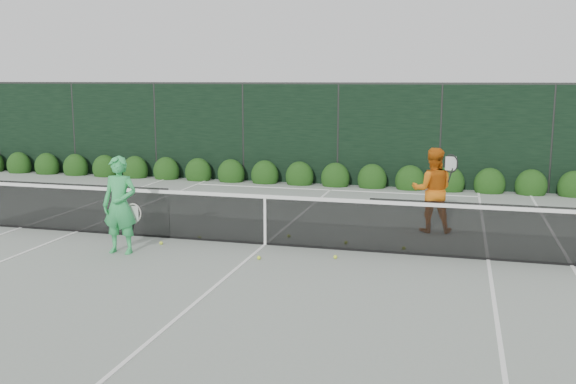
# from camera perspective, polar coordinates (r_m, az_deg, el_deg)

# --- Properties ---
(ground) EXTENTS (80.00, 80.00, 0.00)m
(ground) POSITION_cam_1_polar(r_m,az_deg,el_deg) (12.40, -2.04, -4.71)
(ground) COLOR gray
(ground) RESTS_ON ground
(tennis_net) EXTENTS (12.90, 0.10, 1.07)m
(tennis_net) POSITION_cam_1_polar(r_m,az_deg,el_deg) (12.29, -2.16, -2.30)
(tennis_net) COLOR black
(tennis_net) RESTS_ON ground
(player_woman) EXTENTS (0.68, 0.46, 1.78)m
(player_woman) POSITION_cam_1_polar(r_m,az_deg,el_deg) (12.04, -14.71, -1.14)
(player_woman) COLOR #35B55D
(player_woman) RESTS_ON ground
(player_man) EXTENTS (0.96, 0.75, 1.76)m
(player_man) POSITION_cam_1_polar(r_m,az_deg,el_deg) (13.62, 12.72, 0.18)
(player_man) COLOR #CE6411
(player_man) RESTS_ON ground
(court_lines) EXTENTS (11.03, 23.83, 0.01)m
(court_lines) POSITION_cam_1_polar(r_m,az_deg,el_deg) (12.40, -2.04, -4.68)
(court_lines) COLOR white
(court_lines) RESTS_ON ground
(windscreen_fence) EXTENTS (32.00, 21.07, 3.06)m
(windscreen_fence) POSITION_cam_1_polar(r_m,az_deg,el_deg) (9.58, -6.84, 0.12)
(windscreen_fence) COLOR black
(windscreen_fence) RESTS_ON ground
(hedge_row) EXTENTS (31.66, 0.65, 0.94)m
(hedge_row) POSITION_cam_1_polar(r_m,az_deg,el_deg) (19.17, 4.23, 1.22)
(hedge_row) COLOR #13340E
(hedge_row) RESTS_ON ground
(tennis_balls) EXTENTS (4.63, 1.75, 0.07)m
(tennis_balls) POSITION_cam_1_polar(r_m,az_deg,el_deg) (12.20, -0.39, -4.79)
(tennis_balls) COLOR #CBE933
(tennis_balls) RESTS_ON ground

